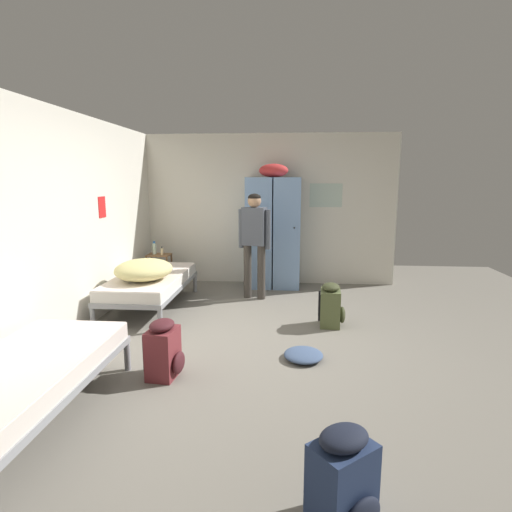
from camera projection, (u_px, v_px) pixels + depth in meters
ground_plane at (254, 344)px, 4.61m from camera, size 9.13×9.13×0.00m
room_backdrop at (174, 218)px, 5.70m from camera, size 4.37×5.77×2.59m
locker_bank at (273, 231)px, 6.95m from camera, size 0.90×0.55×2.07m
shelf_unit at (159, 267)px, 7.02m from camera, size 0.38×0.30×0.57m
bed_left_front at (22, 376)px, 3.05m from camera, size 0.90×1.90×0.49m
bed_left_rear at (151, 282)px, 5.84m from camera, size 0.90×1.90×0.49m
bedding_heap at (144, 270)px, 5.52m from camera, size 0.75×0.86×0.27m
person_traveler at (254, 236)px, 6.24m from camera, size 0.50×0.28×1.61m
water_bottle at (154, 248)px, 6.99m from camera, size 0.07×0.07×0.22m
lotion_bottle at (162, 251)px, 6.92m from camera, size 0.05×0.05×0.14m
backpack_olive at (331, 306)px, 5.15m from camera, size 0.35×0.33×0.55m
backpack_maroon at (164, 350)px, 3.81m from camera, size 0.36×0.34×0.55m
backpack_navy at (344, 481)px, 2.15m from camera, size 0.41×0.42×0.55m
clothes_pile_denim at (303, 355)px, 4.22m from camera, size 0.40×0.43×0.09m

